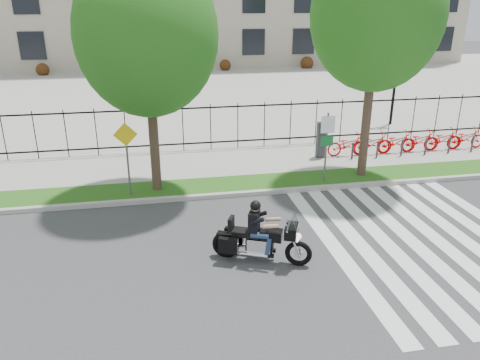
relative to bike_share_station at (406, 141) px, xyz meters
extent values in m
plane|color=#37373A|center=(-8.19, -7.20, -0.62)|extent=(120.00, 120.00, 0.00)
cube|color=#A2A199|center=(-8.19, -3.10, -0.55)|extent=(60.00, 0.20, 0.15)
cube|color=#1C5214|center=(-8.19, -2.25, -0.55)|extent=(60.00, 1.50, 0.15)
cube|color=gray|center=(-8.19, 0.25, -0.55)|extent=(60.00, 3.50, 0.15)
cube|color=gray|center=(-8.19, 17.80, -0.57)|extent=(80.00, 34.00, 0.10)
cylinder|color=black|center=(1.81, 4.80, 1.38)|extent=(0.14, 0.14, 4.00)
cylinder|color=black|center=(1.81, 4.80, 3.28)|extent=(0.06, 0.70, 0.70)
sphere|color=white|center=(1.46, 4.80, 3.38)|extent=(0.36, 0.36, 0.36)
sphere|color=white|center=(2.16, 4.80, 3.38)|extent=(0.36, 0.36, 0.36)
cylinder|color=#37271E|center=(-10.64, -2.25, 1.43)|extent=(0.32, 0.32, 3.81)
ellipsoid|color=#1F5914|center=(-10.64, -2.25, 4.69)|extent=(4.49, 4.49, 5.16)
cylinder|color=#37271E|center=(-3.05, -2.25, 1.70)|extent=(0.32, 0.32, 4.35)
ellipsoid|color=#1F5914|center=(-3.05, -2.25, 5.22)|extent=(4.46, 4.46, 5.12)
cube|color=#2D2D33|center=(-3.87, 0.00, 0.28)|extent=(0.35, 0.25, 1.50)
imported|color=#D30000|center=(-2.67, 0.00, -0.01)|extent=(1.78, 0.62, 0.94)
cylinder|color=#2D2D33|center=(-2.67, -0.50, -0.12)|extent=(0.08, 0.08, 0.70)
imported|color=#D30000|center=(-1.57, 0.00, -0.01)|extent=(1.78, 0.62, 0.94)
cylinder|color=#2D2D33|center=(-1.57, -0.50, -0.12)|extent=(0.08, 0.08, 0.70)
imported|color=#D30000|center=(-0.47, 0.00, -0.01)|extent=(1.78, 0.62, 0.94)
cylinder|color=#2D2D33|center=(-0.47, -0.50, -0.12)|extent=(0.08, 0.08, 0.70)
imported|color=#D30000|center=(0.63, 0.00, -0.01)|extent=(1.78, 0.62, 0.94)
cylinder|color=#2D2D33|center=(0.63, -0.50, -0.12)|extent=(0.08, 0.08, 0.70)
imported|color=#D30000|center=(1.73, 0.00, -0.01)|extent=(1.78, 0.62, 0.94)
cylinder|color=#2D2D33|center=(1.73, -0.50, -0.12)|extent=(0.08, 0.08, 0.70)
imported|color=#D30000|center=(2.83, 0.00, -0.01)|extent=(1.78, 0.62, 0.94)
cylinder|color=#2D2D33|center=(2.83, -0.50, -0.12)|extent=(0.08, 0.08, 0.70)
cylinder|color=#59595B|center=(-4.66, -2.60, 0.78)|extent=(0.07, 0.07, 2.50)
cube|color=white|center=(-4.66, -2.64, 1.63)|extent=(0.50, 0.03, 0.60)
cube|color=#0C6626|center=(-4.66, -2.64, 1.03)|extent=(0.45, 0.03, 0.35)
cylinder|color=#59595B|center=(-11.54, -2.60, 0.73)|extent=(0.07, 0.07, 2.40)
cube|color=yellow|center=(-11.54, -2.64, 1.63)|extent=(0.78, 0.03, 0.78)
torus|color=black|center=(-7.25, -7.78, -0.28)|extent=(0.68, 0.40, 0.69)
torus|color=black|center=(-8.98, -7.00, -0.28)|extent=(0.73, 0.44, 0.73)
cube|color=black|center=(-7.44, -7.70, 0.33)|extent=(0.50, 0.62, 0.30)
cube|color=#26262B|center=(-7.37, -7.73, 0.56)|extent=(0.34, 0.52, 0.30)
cube|color=silver|center=(-8.16, -7.37, -0.17)|extent=(0.69, 0.56, 0.40)
cube|color=black|center=(-7.89, -7.49, 0.16)|extent=(0.64, 0.54, 0.26)
cube|color=black|center=(-8.48, -7.23, 0.14)|extent=(0.79, 0.62, 0.14)
cube|color=black|center=(-8.85, -7.06, 0.36)|extent=(0.23, 0.35, 0.34)
cube|color=black|center=(-8.97, -7.34, -0.12)|extent=(0.52, 0.35, 0.40)
cube|color=black|center=(-8.72, -6.79, -0.12)|extent=(0.52, 0.35, 0.40)
cube|color=black|center=(-8.30, -7.31, 0.50)|extent=(0.38, 0.46, 0.52)
sphere|color=tan|center=(-8.27, -7.32, 0.88)|extent=(0.23, 0.23, 0.23)
sphere|color=black|center=(-8.27, -7.32, 0.92)|extent=(0.27, 0.27, 0.27)
camera|label=1|loc=(-10.62, -17.63, 5.69)|focal=35.00mm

